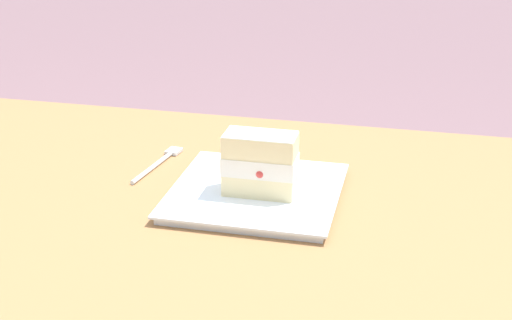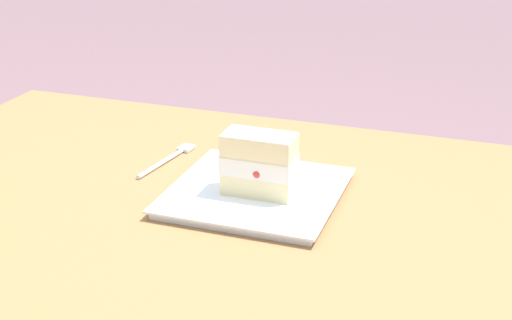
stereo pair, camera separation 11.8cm
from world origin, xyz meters
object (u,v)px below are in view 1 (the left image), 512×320
object	(u,v)px
patio_table	(177,282)
cake_slice	(260,164)
dessert_fork	(159,162)
dessert_plate	(256,193)

from	to	relation	value
patio_table	cake_slice	distance (m)	0.23
cake_slice	dessert_fork	world-z (taller)	cake_slice
cake_slice	dessert_plate	bearing A→B (deg)	-54.12
dessert_plate	cake_slice	size ratio (longest dim) A/B	2.33
dessert_plate	dessert_fork	xyz separation A→B (m)	(0.20, -0.10, -0.00)
dessert_plate	dessert_fork	distance (m)	0.22
cake_slice	dessert_fork	distance (m)	0.25
dessert_plate	cake_slice	xyz separation A→B (m)	(-0.01, 0.01, 0.06)
dessert_fork	cake_slice	bearing A→B (deg)	152.66
patio_table	cake_slice	bearing A→B (deg)	-136.05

